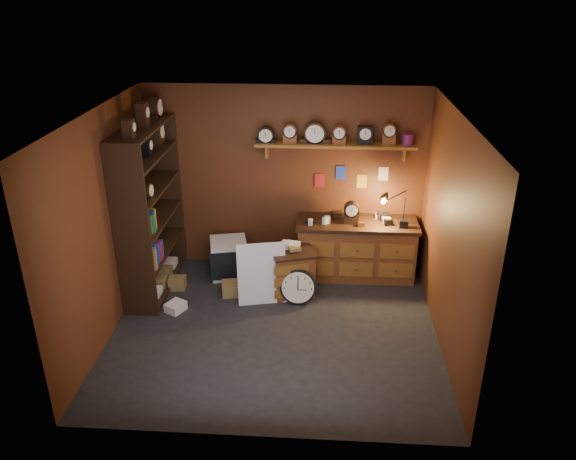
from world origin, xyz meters
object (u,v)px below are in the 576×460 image
Objects in this scene: workbench at (356,246)px; big_round_clock at (298,287)px; shelving_unit at (147,203)px; low_cabinet at (293,270)px.

workbench is 3.50× the size of big_round_clock.
shelving_unit reaches higher than low_cabinet.
big_round_clock is (2.05, -0.34, -1.01)m from shelving_unit.
workbench is 1.18m from big_round_clock.
shelving_unit reaches higher than big_round_clock.
low_cabinet is at bearing 109.55° from big_round_clock.
workbench is (2.84, 0.49, -0.78)m from shelving_unit.
big_round_clock is at bearing -9.38° from shelving_unit.
shelving_unit is 1.50× the size of workbench.
shelving_unit is 2.15m from low_cabinet.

